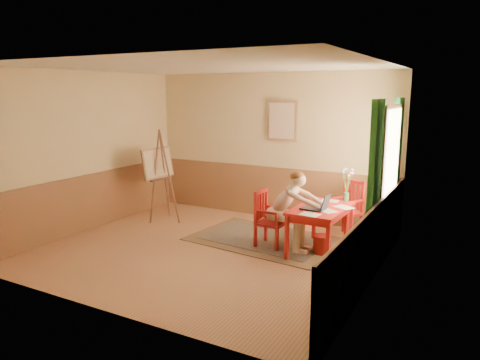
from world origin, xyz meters
The scene contains 14 objects.
room centered at (0.00, 0.00, 1.40)m, with size 5.04×4.54×2.84m.
wainscot centered at (0.00, 0.80, 0.50)m, with size 5.00×4.50×1.00m.
window centered at (2.42, 1.10, 1.35)m, with size 0.12×2.01×2.20m.
wall_portrait centered at (0.25, 2.20, 1.90)m, with size 0.60×0.05×0.76m.
rug centered at (0.55, 0.88, 0.01)m, with size 2.54×1.83×0.02m.
table centered at (1.55, 0.74, 0.63)m, with size 0.75×1.22×0.72m.
chair_left centered at (0.73, 0.62, 0.46)m, with size 0.43×0.42×0.91m.
chair_back centered at (1.69, 1.74, 0.48)m, with size 0.57×0.58×0.96m.
figure centered at (1.06, 0.62, 0.69)m, with size 0.93×0.41×1.26m.
laptop centered at (1.55, 0.55, 0.77)m, with size 0.43×0.28×0.25m.
papers centered at (1.66, 0.73, 0.72)m, with size 0.63×1.16×0.00m.
vase centered at (1.78, 1.29, 0.97)m, with size 0.18×0.27×0.54m.
wastebasket centered at (1.60, 0.70, 0.15)m, with size 0.27×0.27×0.29m, color #AA2922.
easel centered at (-1.75, 1.01, 1.04)m, with size 0.60×0.78×1.76m.
Camera 1 is at (3.64, -5.67, 2.44)m, focal length 33.80 mm.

